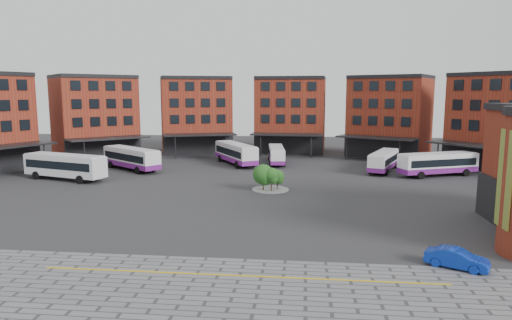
# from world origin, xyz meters

# --- Properties ---
(ground) EXTENTS (160.00, 160.00, 0.00)m
(ground) POSITION_xyz_m (0.00, 0.00, 0.00)
(ground) COLOR #28282B
(ground) RESTS_ON ground
(yellow_line) EXTENTS (26.00, 0.15, 0.02)m
(yellow_line) POSITION_xyz_m (2.00, -14.00, 0.03)
(yellow_line) COLOR gold
(yellow_line) RESTS_ON paving_zone
(main_building) EXTENTS (94.14, 42.48, 14.60)m
(main_building) POSITION_xyz_m (-4.77, 38.25, 7.23)
(main_building) COLOR maroon
(main_building) RESTS_ON ground
(tree_island) EXTENTS (4.40, 4.40, 3.20)m
(tree_island) POSITION_xyz_m (1.79, 11.55, 1.68)
(tree_island) COLOR gray
(tree_island) RESTS_ON ground
(bus_a) EXTENTS (12.34, 6.25, 3.41)m
(bus_a) POSITION_xyz_m (-25.75, 15.56, 2.02)
(bus_a) COLOR silver
(bus_a) RESTS_ON ground
(bus_b) EXTENTS (10.99, 9.37, 3.33)m
(bus_b) POSITION_xyz_m (-19.91, 24.15, 1.80)
(bus_b) COLOR silver
(bus_b) RESTS_ON ground
(bus_c) EXTENTS (8.47, 11.75, 3.38)m
(bus_c) POSITION_xyz_m (-5.07, 31.16, 1.83)
(bus_c) COLOR silver
(bus_c) RESTS_ON ground
(bus_d) EXTENTS (3.34, 10.07, 2.78)m
(bus_d) POSITION_xyz_m (1.47, 32.60, 1.51)
(bus_d) COLOR white
(bus_d) RESTS_ON ground
(bus_e) EXTENTS (6.03, 10.58, 2.93)m
(bus_e) POSITION_xyz_m (17.70, 27.00, 1.59)
(bus_e) COLOR white
(bus_e) RESTS_ON ground
(bus_f) EXTENTS (11.65, 6.92, 3.25)m
(bus_f) POSITION_xyz_m (24.56, 23.71, 1.76)
(bus_f) COLOR white
(bus_f) RESTS_ON ground
(blue_car) EXTENTS (4.19, 3.08, 1.32)m
(blue_car) POSITION_xyz_m (16.16, -11.14, 0.66)
(blue_car) COLOR #0C2DA7
(blue_car) RESTS_ON ground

